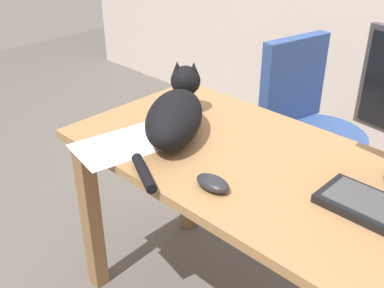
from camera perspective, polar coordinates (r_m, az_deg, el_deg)
name	(u,v)px	position (r m, az deg, el deg)	size (l,w,h in m)	color
desk	(274,199)	(1.48, 10.06, -6.71)	(1.41, 0.66, 0.73)	#9E7247
office_chair	(307,151)	(2.25, 13.89, -0.89)	(0.49, 0.48, 0.89)	black
cat	(176,113)	(1.56, -2.03, 3.76)	(0.38, 0.52, 0.20)	black
computer_mouse	(213,183)	(1.30, 2.56, -4.82)	(0.11, 0.06, 0.04)	#232328
paper_sheet	(121,145)	(1.54, -8.74, -0.18)	(0.21, 0.30, 0.00)	white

